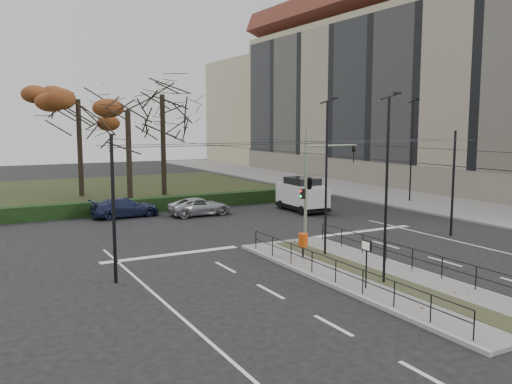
% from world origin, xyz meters
% --- Properties ---
extents(ground, '(140.00, 140.00, 0.00)m').
position_xyz_m(ground, '(0.00, 0.00, 0.00)').
color(ground, black).
rests_on(ground, ground).
extents(median_island, '(4.40, 15.00, 0.14)m').
position_xyz_m(median_island, '(0.00, -2.50, 0.07)').
color(median_island, slate).
rests_on(median_island, ground).
extents(sidewalk_east, '(8.00, 90.00, 0.14)m').
position_xyz_m(sidewalk_east, '(18.00, 22.00, 0.07)').
color(sidewalk_east, slate).
rests_on(sidewalk_east, ground).
extents(park, '(38.00, 26.00, 0.10)m').
position_xyz_m(park, '(-6.00, 32.00, 0.05)').
color(park, black).
rests_on(park, ground).
extents(hedge, '(38.00, 1.00, 1.00)m').
position_xyz_m(hedge, '(-6.00, 18.60, 0.50)').
color(hedge, black).
rests_on(hedge, ground).
extents(apartment_block, '(13.09, 52.10, 21.64)m').
position_xyz_m(apartment_block, '(27.97, 23.97, 10.39)').
color(apartment_block, '#C4B98E').
rests_on(apartment_block, ground).
extents(median_railing, '(4.14, 13.24, 0.92)m').
position_xyz_m(median_railing, '(0.00, -2.60, 0.98)').
color(median_railing, black).
rests_on(median_railing, median_island).
extents(catenary, '(20.00, 34.00, 6.00)m').
position_xyz_m(catenary, '(0.00, 1.62, 3.42)').
color(catenary, black).
rests_on(catenary, ground).
extents(traffic_light, '(3.73, 2.14, 5.48)m').
position_xyz_m(traffic_light, '(1.57, 4.50, 3.33)').
color(traffic_light, gray).
rests_on(traffic_light, median_island).
extents(litter_bin, '(0.45, 0.45, 1.15)m').
position_xyz_m(litter_bin, '(-0.98, 1.34, 0.96)').
color(litter_bin, black).
rests_on(litter_bin, median_island).
extents(info_panel, '(0.11, 0.48, 1.85)m').
position_xyz_m(info_panel, '(-1.50, -3.77, 1.59)').
color(info_panel, black).
rests_on(info_panel, median_island).
extents(streetlamp_median_near, '(0.62, 0.13, 7.46)m').
position_xyz_m(streetlamp_median_near, '(-0.35, -3.50, 3.93)').
color(streetlamp_median_near, black).
rests_on(streetlamp_median_near, median_island).
extents(streetlamp_median_far, '(0.62, 0.13, 7.47)m').
position_xyz_m(streetlamp_median_far, '(0.32, 1.37, 3.94)').
color(streetlamp_median_far, black).
rests_on(streetlamp_median_far, median_island).
extents(streetlamp_sidewalk, '(0.68, 0.14, 8.20)m').
position_xyz_m(streetlamp_sidewalk, '(17.01, 12.82, 4.31)').
color(streetlamp_sidewalk, black).
rests_on(streetlamp_sidewalk, sidewalk_east).
extents(parked_car_third, '(4.69, 2.08, 1.34)m').
position_xyz_m(parked_car_third, '(-5.12, 17.10, 0.67)').
color(parked_car_third, '#1E2747').
rests_on(parked_car_third, ground).
extents(parked_car_fourth, '(4.40, 2.05, 1.22)m').
position_xyz_m(parked_car_fourth, '(-0.32, 15.34, 0.61)').
color(parked_car_fourth, '#A4A6AC').
rests_on(parked_car_fourth, ground).
extents(white_van, '(2.25, 4.70, 2.47)m').
position_xyz_m(white_van, '(6.96, 13.43, 1.28)').
color(white_van, silver).
rests_on(white_van, ground).
extents(rust_tree, '(7.81, 7.81, 10.95)m').
position_xyz_m(rust_tree, '(-5.73, 29.01, 8.41)').
color(rust_tree, black).
rests_on(rust_tree, park).
extents(bare_tree_center, '(6.13, 6.13, 11.66)m').
position_xyz_m(bare_tree_center, '(0.85, 26.28, 8.23)').
color(bare_tree_center, black).
rests_on(bare_tree_center, park).
extents(bare_tree_near, '(6.31, 6.31, 9.72)m').
position_xyz_m(bare_tree_near, '(-3.06, 23.21, 6.88)').
color(bare_tree_near, black).
rests_on(bare_tree_near, park).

